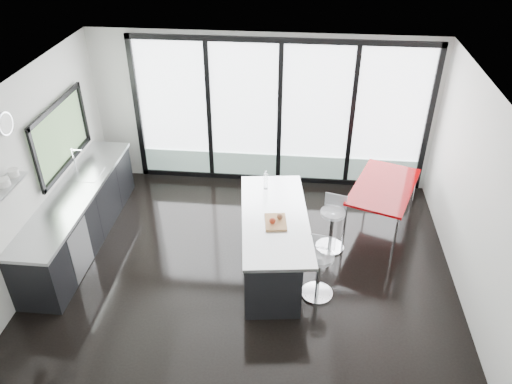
# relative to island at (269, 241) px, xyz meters

# --- Properties ---
(floor) EXTENTS (6.00, 5.00, 0.00)m
(floor) POSITION_rel_island_xyz_m (-0.32, -0.07, -0.46)
(floor) COLOR black
(floor) RESTS_ON ground
(ceiling) EXTENTS (6.00, 5.00, 0.00)m
(ceiling) POSITION_rel_island_xyz_m (-0.32, -0.07, 2.34)
(ceiling) COLOR white
(ceiling) RESTS_ON wall_back
(wall_back) EXTENTS (6.00, 0.09, 2.80)m
(wall_back) POSITION_rel_island_xyz_m (-0.05, 2.39, 0.81)
(wall_back) COLOR beige
(wall_back) RESTS_ON ground
(wall_front) EXTENTS (6.00, 0.00, 2.80)m
(wall_front) POSITION_rel_island_xyz_m (-0.32, -2.57, 0.94)
(wall_front) COLOR beige
(wall_front) RESTS_ON ground
(wall_left) EXTENTS (0.26, 5.00, 2.80)m
(wall_left) POSITION_rel_island_xyz_m (-3.29, 0.20, 1.10)
(wall_left) COLOR beige
(wall_left) RESTS_ON ground
(wall_right) EXTENTS (0.00, 5.00, 2.80)m
(wall_right) POSITION_rel_island_xyz_m (2.68, -0.07, 0.94)
(wall_right) COLOR beige
(wall_right) RESTS_ON ground
(counter_cabinets) EXTENTS (0.69, 3.24, 1.36)m
(counter_cabinets) POSITION_rel_island_xyz_m (-2.99, 0.33, 0.01)
(counter_cabinets) COLOR black
(counter_cabinets) RESTS_ON floor
(island) EXTENTS (1.21, 2.31, 1.17)m
(island) POSITION_rel_island_xyz_m (0.00, 0.00, 0.00)
(island) COLOR black
(island) RESTS_ON floor
(bar_stool_near) EXTENTS (0.52, 0.52, 0.71)m
(bar_stool_near) POSITION_rel_island_xyz_m (0.71, -0.53, -0.11)
(bar_stool_near) COLOR silver
(bar_stool_near) RESTS_ON floor
(bar_stool_far) EXTENTS (0.54, 0.54, 0.70)m
(bar_stool_far) POSITION_rel_island_xyz_m (0.91, 0.51, -0.11)
(bar_stool_far) COLOR silver
(bar_stool_far) RESTS_ON floor
(red_table) EXTENTS (1.33, 1.73, 0.81)m
(red_table) POSITION_rel_island_xyz_m (1.72, 1.13, -0.05)
(red_table) COLOR #7F0104
(red_table) RESTS_ON floor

